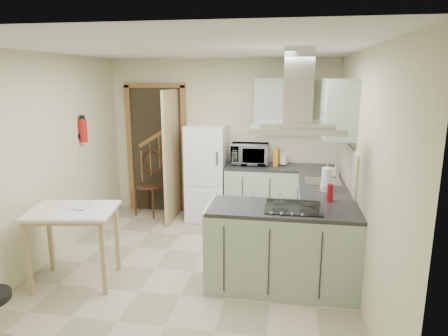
% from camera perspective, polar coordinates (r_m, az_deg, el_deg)
% --- Properties ---
extents(floor, '(4.20, 4.20, 0.00)m').
position_cam_1_polar(floor, '(4.83, -4.44, -14.50)').
color(floor, '#BBA991').
rests_on(floor, ground).
extents(ceiling, '(4.20, 4.20, 0.00)m').
position_cam_1_polar(ceiling, '(4.30, -5.04, 16.59)').
color(ceiling, silver).
rests_on(ceiling, back_wall).
extents(back_wall, '(3.60, 0.00, 3.60)m').
position_cam_1_polar(back_wall, '(6.42, -0.19, 4.21)').
color(back_wall, beige).
rests_on(back_wall, floor).
extents(left_wall, '(0.00, 4.20, 4.20)m').
position_cam_1_polar(left_wall, '(5.14, -24.61, 0.83)').
color(left_wall, beige).
rests_on(left_wall, floor).
extents(right_wall, '(0.00, 4.20, 4.20)m').
position_cam_1_polar(right_wall, '(4.34, 19.03, -0.74)').
color(right_wall, beige).
rests_on(right_wall, floor).
extents(doorway, '(1.10, 0.12, 2.10)m').
position_cam_1_polar(doorway, '(6.69, -9.57, 2.66)').
color(doorway, brown).
rests_on(doorway, floor).
extents(fridge, '(0.60, 0.60, 1.50)m').
position_cam_1_polar(fridge, '(6.26, -2.45, -0.68)').
color(fridge, white).
rests_on(fridge, floor).
extents(counter_back, '(1.08, 0.60, 0.90)m').
position_cam_1_polar(counter_back, '(6.23, 5.36, -3.66)').
color(counter_back, '#9EB2A0').
rests_on(counter_back, floor).
extents(counter_right, '(0.60, 1.95, 0.90)m').
position_cam_1_polar(counter_right, '(5.59, 13.52, -5.93)').
color(counter_right, '#9EB2A0').
rests_on(counter_right, floor).
extents(splashback, '(1.68, 0.02, 0.50)m').
position_cam_1_polar(splashback, '(6.34, 8.39, 3.05)').
color(splashback, beige).
rests_on(splashback, counter_back).
extents(wall_cabinet_back, '(0.85, 0.35, 0.70)m').
position_cam_1_polar(wall_cabinet_back, '(6.10, 8.48, 9.28)').
color(wall_cabinet_back, '#9EB2A0').
rests_on(wall_cabinet_back, back_wall).
extents(wall_cabinet_right, '(0.35, 0.90, 0.70)m').
position_cam_1_polar(wall_cabinet_right, '(5.06, 16.00, 8.21)').
color(wall_cabinet_right, '#9EB2A0').
rests_on(wall_cabinet_right, right_wall).
extents(peninsula, '(1.55, 0.65, 0.90)m').
position_cam_1_polar(peninsula, '(4.36, 8.34, -11.22)').
color(peninsula, '#9EB2A0').
rests_on(peninsula, floor).
extents(hob, '(0.58, 0.50, 0.01)m').
position_cam_1_polar(hob, '(4.19, 9.92, -5.57)').
color(hob, black).
rests_on(hob, peninsula).
extents(extractor_hood, '(0.90, 0.55, 0.10)m').
position_cam_1_polar(extractor_hood, '(4.01, 10.37, 5.53)').
color(extractor_hood, silver).
rests_on(extractor_hood, ceiling).
extents(sink, '(0.45, 0.40, 0.01)m').
position_cam_1_polar(sink, '(5.30, 13.91, -1.86)').
color(sink, silver).
rests_on(sink, counter_right).
extents(fire_extinguisher, '(0.10, 0.10, 0.32)m').
position_cam_1_polar(fire_extinguisher, '(5.82, -19.47, 5.06)').
color(fire_extinguisher, '#B2140F').
rests_on(fire_extinguisher, left_wall).
extents(drop_leaf_table, '(0.99, 0.81, 0.84)m').
position_cam_1_polar(drop_leaf_table, '(4.72, -20.50, -10.40)').
color(drop_leaf_table, '#DBBA87').
rests_on(drop_leaf_table, floor).
extents(bentwood_chair, '(0.53, 0.53, 0.97)m').
position_cam_1_polar(bentwood_chair, '(6.63, -10.55, -2.49)').
color(bentwood_chair, '#4C2119').
rests_on(bentwood_chair, floor).
extents(microwave, '(0.59, 0.41, 0.32)m').
position_cam_1_polar(microwave, '(6.16, 3.72, 2.00)').
color(microwave, black).
rests_on(microwave, counter_back).
extents(kettle, '(0.15, 0.15, 0.19)m').
position_cam_1_polar(kettle, '(6.15, 8.49, 1.26)').
color(kettle, silver).
rests_on(kettle, counter_back).
extents(cereal_box, '(0.10, 0.18, 0.26)m').
position_cam_1_polar(cereal_box, '(6.12, 7.53, 1.58)').
color(cereal_box, orange).
rests_on(cereal_box, counter_back).
extents(soap_bottle, '(0.09, 0.09, 0.17)m').
position_cam_1_polar(soap_bottle, '(5.61, 15.62, -0.32)').
color(soap_bottle, '#B2B4BF').
rests_on(soap_bottle, counter_right).
extents(paper_towel, '(0.14, 0.14, 0.30)m').
position_cam_1_polar(paper_towel, '(4.82, 14.44, -1.57)').
color(paper_towel, silver).
rests_on(paper_towel, counter_right).
extents(cup, '(0.14, 0.14, 0.09)m').
position_cam_1_polar(cup, '(4.84, 14.21, -2.77)').
color(cup, silver).
rests_on(cup, counter_right).
extents(red_bottle, '(0.09, 0.09, 0.19)m').
position_cam_1_polar(red_bottle, '(4.47, 14.91, -3.46)').
color(red_bottle, '#A70E1B').
rests_on(red_bottle, peninsula).
extents(book, '(0.16, 0.21, 0.09)m').
position_cam_1_polar(book, '(4.63, -20.44, -4.73)').
color(book, '#9D344A').
rests_on(book, drop_leaf_table).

